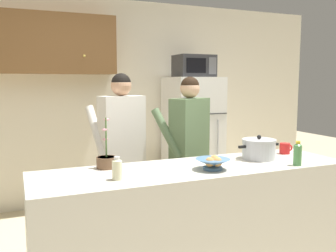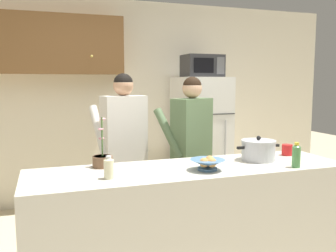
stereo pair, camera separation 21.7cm
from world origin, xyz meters
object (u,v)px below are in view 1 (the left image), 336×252
(refrigerator, at_px, (193,139))
(bottle_mid_counter, at_px, (298,154))
(person_near_pot, at_px, (122,138))
(coffee_mug, at_px, (285,148))
(bread_bowl, at_px, (213,163))
(cooking_pot, at_px, (259,149))
(bottle_near_edge, at_px, (117,168))
(person_by_sink, at_px, (189,139))
(potted_orchid, at_px, (107,160))
(microwave, at_px, (194,66))

(refrigerator, relative_size, bottle_mid_counter, 8.53)
(person_near_pot, xyz_separation_m, coffee_mug, (1.29, -0.79, -0.05))
(refrigerator, bearing_deg, bread_bowl, -112.68)
(refrigerator, xyz_separation_m, cooking_pot, (-0.29, -1.79, 0.20))
(coffee_mug, xyz_separation_m, bread_bowl, (-0.89, -0.27, 0.00))
(coffee_mug, distance_m, bottle_near_edge, 1.63)
(bottle_mid_counter, bearing_deg, cooking_pot, 112.53)
(person_by_sink, height_order, bottle_mid_counter, person_by_sink)
(person_near_pot, distance_m, bread_bowl, 1.13)
(refrigerator, relative_size, coffee_mug, 12.35)
(cooking_pot, bearing_deg, potted_orchid, 172.15)
(microwave, bearing_deg, bottle_mid_counter, -94.34)
(person_by_sink, xyz_separation_m, potted_orchid, (-0.94, -0.54, -0.02))
(bottle_mid_counter, distance_m, potted_orchid, 1.46)
(cooking_pot, distance_m, potted_orchid, 1.26)
(person_near_pot, xyz_separation_m, bottle_mid_counter, (1.06, -1.19, -0.01))
(bottle_near_edge, relative_size, bottle_mid_counter, 0.82)
(bread_bowl, height_order, bottle_near_edge, bottle_near_edge)
(coffee_mug, distance_m, potted_orchid, 1.60)
(refrigerator, relative_size, person_by_sink, 1.01)
(microwave, relative_size, person_by_sink, 0.30)
(coffee_mug, relative_size, bottle_near_edge, 0.85)
(refrigerator, xyz_separation_m, coffee_mug, (0.07, -1.70, 0.16))
(refrigerator, xyz_separation_m, bread_bowl, (-0.83, -1.97, 0.16))
(cooking_pot, bearing_deg, person_near_pot, 136.48)
(microwave, xyz_separation_m, bread_bowl, (-0.83, -1.95, -0.79))
(cooking_pot, distance_m, coffee_mug, 0.37)
(person_by_sink, bearing_deg, coffee_mug, -43.33)
(person_near_pot, bearing_deg, person_by_sink, -15.27)
(cooking_pot, height_order, coffee_mug, cooking_pot)
(refrigerator, distance_m, cooking_pot, 1.83)
(person_near_pot, bearing_deg, potted_orchid, -113.77)
(bread_bowl, xyz_separation_m, bottle_mid_counter, (0.67, -0.13, 0.04))
(bottle_mid_counter, bearing_deg, bread_bowl, 168.83)
(microwave, height_order, bottle_mid_counter, microwave)
(microwave, distance_m, person_by_sink, 1.43)
(microwave, height_order, bottle_near_edge, microwave)
(person_near_pot, height_order, bottle_mid_counter, person_near_pot)
(refrigerator, height_order, coffee_mug, refrigerator)
(microwave, height_order, coffee_mug, microwave)
(refrigerator, height_order, bread_bowl, refrigerator)
(bottle_near_edge, bearing_deg, microwave, 51.64)
(cooking_pot, distance_m, bread_bowl, 0.57)
(refrigerator, xyz_separation_m, potted_orchid, (-1.53, -1.62, 0.17))
(bread_bowl, bearing_deg, microwave, 67.09)
(refrigerator, height_order, cooking_pot, refrigerator)
(person_near_pot, relative_size, person_by_sink, 1.02)
(person_by_sink, xyz_separation_m, cooking_pot, (0.30, -0.71, 0.00))
(coffee_mug, relative_size, bottle_mid_counter, 0.69)
(person_by_sink, distance_m, bread_bowl, 0.92)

